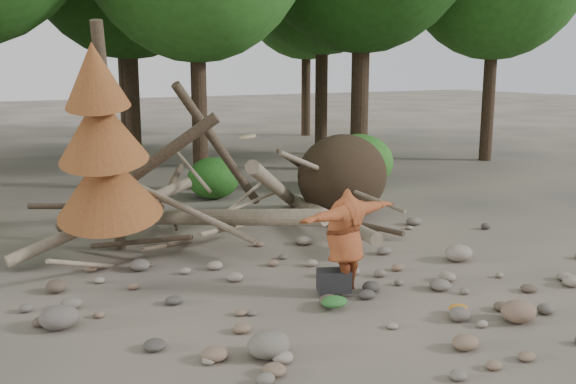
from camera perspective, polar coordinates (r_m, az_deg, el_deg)
ground at (r=10.48m, az=6.20°, el=-8.71°), size 120.00×120.00×0.00m
deadfall_pile at (r=14.73m, az=3.12°, el=1.04°), size 8.55×5.24×3.30m
dead_conifer at (r=11.75m, az=-16.08°, el=3.71°), size 2.06×2.16×4.35m
bush_mid at (r=17.36m, az=-6.64°, el=1.24°), size 1.40×1.40×1.12m
bush_right at (r=18.66m, az=6.30°, el=2.70°), size 2.00×2.00×1.60m
frisbee_thrower at (r=10.05m, az=5.12°, el=-4.22°), size 2.62×1.09×2.49m
backpack at (r=10.22m, az=4.11°, el=-8.18°), size 0.60×0.51×0.34m
cloth_green at (r=9.65m, az=4.13°, el=-9.98°), size 0.41×0.34×0.15m
cloth_orange at (r=9.78m, az=14.87°, el=-10.21°), size 0.29×0.24×0.11m
boulder_front_left at (r=8.17m, az=-1.73°, el=-13.42°), size 0.54×0.49×0.33m
boulder_front_right at (r=9.75m, az=19.81°, el=-9.95°), size 0.51×0.46×0.31m
boulder_mid_right at (r=12.29m, az=14.94°, el=-5.24°), size 0.52×0.47×0.31m
boulder_mid_left at (r=9.50m, az=-19.66°, el=-10.44°), size 0.54×0.49×0.33m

